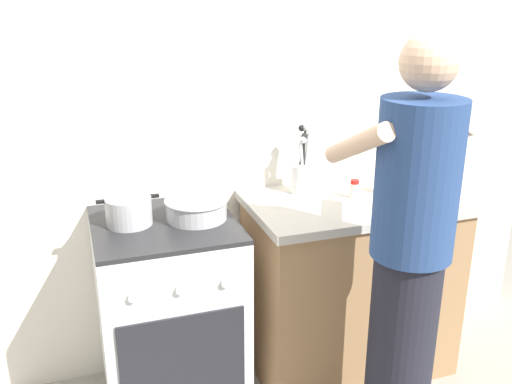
{
  "coord_description": "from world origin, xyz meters",
  "views": [
    {
      "loc": [
        -0.69,
        -2.07,
        1.82
      ],
      "look_at": [
        0.05,
        0.12,
        1.0
      ],
      "focal_mm": 39.8,
      "sensor_mm": 36.0,
      "label": 1
    }
  ],
  "objects_px": {
    "mixing_bowl": "(196,208)",
    "spice_bottle": "(354,189)",
    "person": "(408,264)",
    "stove_range": "(170,315)",
    "pot": "(129,211)",
    "utensil_crock": "(302,172)",
    "oil_bottle": "(415,176)"
  },
  "relations": [
    {
      "from": "stove_range",
      "to": "pot",
      "type": "distance_m",
      "value": 0.53
    },
    {
      "from": "person",
      "to": "oil_bottle",
      "type": "bearing_deg",
      "value": 55.67
    },
    {
      "from": "mixing_bowl",
      "to": "spice_bottle",
      "type": "height_order",
      "value": "same"
    },
    {
      "from": "person",
      "to": "mixing_bowl",
      "type": "bearing_deg",
      "value": 138.49
    },
    {
      "from": "mixing_bowl",
      "to": "utensil_crock",
      "type": "relative_size",
      "value": 0.82
    },
    {
      "from": "pot",
      "to": "spice_bottle",
      "type": "relative_size",
      "value": 2.85
    },
    {
      "from": "pot",
      "to": "utensil_crock",
      "type": "distance_m",
      "value": 0.85
    },
    {
      "from": "oil_bottle",
      "to": "stove_range",
      "type": "bearing_deg",
      "value": 175.55
    },
    {
      "from": "pot",
      "to": "oil_bottle",
      "type": "bearing_deg",
      "value": -5.07
    },
    {
      "from": "pot",
      "to": "stove_range",
      "type": "bearing_deg",
      "value": -10.18
    },
    {
      "from": "pot",
      "to": "oil_bottle",
      "type": "relative_size",
      "value": 0.97
    },
    {
      "from": "spice_bottle",
      "to": "mixing_bowl",
      "type": "bearing_deg",
      "value": -178.88
    },
    {
      "from": "stove_range",
      "to": "mixing_bowl",
      "type": "bearing_deg",
      "value": -1.01
    },
    {
      "from": "mixing_bowl",
      "to": "oil_bottle",
      "type": "height_order",
      "value": "oil_bottle"
    },
    {
      "from": "spice_bottle",
      "to": "pot",
      "type": "bearing_deg",
      "value": 179.3
    },
    {
      "from": "person",
      "to": "utensil_crock",
      "type": "bearing_deg",
      "value": 98.65
    },
    {
      "from": "pot",
      "to": "utensil_crock",
      "type": "relative_size",
      "value": 0.77
    },
    {
      "from": "mixing_bowl",
      "to": "person",
      "type": "xyz_separation_m",
      "value": [
        0.67,
        -0.59,
        -0.09
      ]
    },
    {
      "from": "utensil_crock",
      "to": "person",
      "type": "bearing_deg",
      "value": -81.35
    },
    {
      "from": "utensil_crock",
      "to": "spice_bottle",
      "type": "distance_m",
      "value": 0.26
    },
    {
      "from": "mixing_bowl",
      "to": "person",
      "type": "relative_size",
      "value": 0.16
    },
    {
      "from": "mixing_bowl",
      "to": "stove_range",
      "type": "bearing_deg",
      "value": 178.99
    },
    {
      "from": "person",
      "to": "stove_range",
      "type": "bearing_deg",
      "value": 143.68
    },
    {
      "from": "utensil_crock",
      "to": "spice_bottle",
      "type": "bearing_deg",
      "value": -36.24
    },
    {
      "from": "utensil_crock",
      "to": "spice_bottle",
      "type": "height_order",
      "value": "utensil_crock"
    },
    {
      "from": "person",
      "to": "spice_bottle",
      "type": "bearing_deg",
      "value": 81.49
    },
    {
      "from": "mixing_bowl",
      "to": "pot",
      "type": "bearing_deg",
      "value": 174.37
    },
    {
      "from": "spice_bottle",
      "to": "oil_bottle",
      "type": "bearing_deg",
      "value": -21.92
    },
    {
      "from": "pot",
      "to": "spice_bottle",
      "type": "height_order",
      "value": "pot"
    },
    {
      "from": "pot",
      "to": "person",
      "type": "relative_size",
      "value": 0.15
    },
    {
      "from": "pot",
      "to": "person",
      "type": "bearing_deg",
      "value": -33.15
    },
    {
      "from": "stove_range",
      "to": "oil_bottle",
      "type": "xyz_separation_m",
      "value": [
        1.16,
        -0.09,
        0.56
      ]
    }
  ]
}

